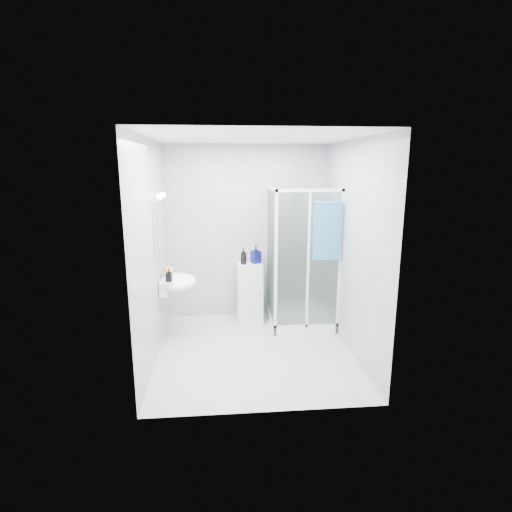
{
  "coord_description": "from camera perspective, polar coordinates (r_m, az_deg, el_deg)",
  "views": [
    {
      "loc": [
        -0.4,
        -4.65,
        2.28
      ],
      "look_at": [
        0.05,
        0.35,
        1.15
      ],
      "focal_mm": 28.0,
      "sensor_mm": 36.0,
      "label": 1
    }
  ],
  "objects": [
    {
      "name": "shampoo_bottle_a",
      "position": [
        5.78,
        -1.79,
        -0.03
      ],
      "size": [
        0.1,
        0.1,
        0.24
      ],
      "primitive_type": "imported",
      "rotation": [
        0.0,
        0.0,
        -0.06
      ],
      "color": "black",
      "rests_on": "storage_cabinet"
    },
    {
      "name": "soap_dispenser_black",
      "position": [
        5.13,
        -12.32,
        -2.69
      ],
      "size": [
        0.09,
        0.09,
        0.17
      ],
      "primitive_type": "imported",
      "rotation": [
        0.0,
        0.0,
        -0.16
      ],
      "color": "black",
      "rests_on": "wall_basin"
    },
    {
      "name": "room",
      "position": [
        4.77,
        -0.22,
        0.82
      ],
      "size": [
        2.4,
        2.6,
        2.6
      ],
      "color": "silver",
      "rests_on": "ground"
    },
    {
      "name": "soap_dispenser_orange",
      "position": [
        5.46,
        -12.41,
        -1.83
      ],
      "size": [
        0.15,
        0.15,
        0.16
      ],
      "primitive_type": "imported",
      "rotation": [
        0.0,
        0.0,
        -0.32
      ],
      "color": "orange",
      "rests_on": "wall_basin"
    },
    {
      "name": "wall_basin",
      "position": [
        5.34,
        -11.26,
        -3.69
      ],
      "size": [
        0.46,
        0.56,
        0.35
      ],
      "color": "white",
      "rests_on": "ground"
    },
    {
      "name": "mirror",
      "position": [
        5.22,
        -13.77,
        3.73
      ],
      "size": [
        0.02,
        0.6,
        0.7
      ],
      "primitive_type": "cube",
      "color": "white",
      "rests_on": "room"
    },
    {
      "name": "wall_hooks",
      "position": [
        5.94,
        -3.69,
        6.29
      ],
      "size": [
        0.23,
        0.06,
        0.03
      ],
      "color": "silver",
      "rests_on": "room"
    },
    {
      "name": "storage_cabinet",
      "position": [
        5.97,
        -0.89,
        -5.22
      ],
      "size": [
        0.37,
        0.4,
        0.89
      ],
      "rotation": [
        0.0,
        0.0,
        0.02
      ],
      "color": "silver",
      "rests_on": "ground"
    },
    {
      "name": "shower_enclosure",
      "position": [
        5.81,
        5.75,
        -5.74
      ],
      "size": [
        0.9,
        0.95,
        2.0
      ],
      "color": "white",
      "rests_on": "ground"
    },
    {
      "name": "vanity_lights",
      "position": [
        5.16,
        -13.47,
        8.35
      ],
      "size": [
        0.1,
        0.4,
        0.08
      ],
      "color": "silver",
      "rests_on": "room"
    },
    {
      "name": "hand_towel",
      "position": [
        5.26,
        10.15,
        3.78
      ],
      "size": [
        0.36,
        0.05,
        0.77
      ],
      "color": "teal",
      "rests_on": "shower_enclosure"
    },
    {
      "name": "shampoo_bottle_b",
      "position": [
        5.85,
        -0.03,
        0.26
      ],
      "size": [
        0.16,
        0.16,
        0.27
      ],
      "primitive_type": "imported",
      "rotation": [
        0.0,
        0.0,
        0.43
      ],
      "color": "#0D0D4F",
      "rests_on": "storage_cabinet"
    }
  ]
}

